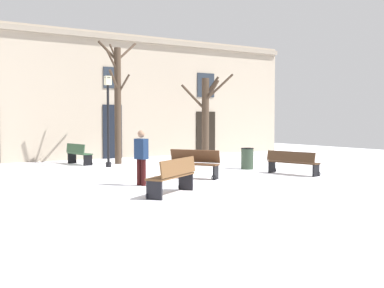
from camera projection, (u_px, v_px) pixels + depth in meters
The scene contains 11 objects.
ground_plane at pixel (221, 177), 15.83m from camera, with size 33.68×33.68×0.00m, color white.
building_facade at pixel (112, 95), 23.45m from camera, with size 21.05×0.60×6.17m.
tree_center at pixel (118, 100), 20.42m from camera, with size 1.90×1.33×5.35m.
tree_left_of_center at pixel (206, 115), 23.13m from camera, with size 2.46×1.19×4.17m.
streetlamp at pixel (108, 110), 19.04m from camera, with size 0.30×0.30×3.73m.
litter_bin at pixel (247, 158), 18.35m from camera, with size 0.51×0.51×0.82m.
bench_far_corner at pixel (193, 163), 15.57m from camera, with size 1.37×1.71×0.94m.
bench_near_center_tree at pixel (292, 162), 16.56m from camera, with size 0.90×1.96×0.82m.
bench_back_to_back_right at pixel (79, 154), 20.24m from camera, with size 0.70×1.58×0.89m.
bench_back_to_back_left at pixel (173, 176), 12.15m from camera, with size 1.83×1.42×0.94m.
person_near_bench at pixel (141, 155), 13.82m from camera, with size 0.33×0.43×1.61m.
Camera 1 is at (-9.22, -12.80, 1.95)m, focal length 44.42 mm.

